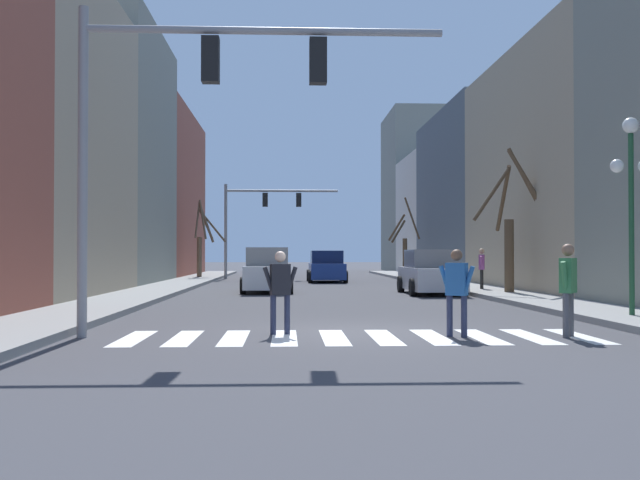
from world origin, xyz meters
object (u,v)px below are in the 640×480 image
at_px(pedestrian_crossing_street, 568,282).
at_px(street_tree_left_far, 404,245).
at_px(car_parked_right_near, 327,267).
at_px(car_parked_left_far, 268,272).
at_px(street_tree_left_near, 202,240).
at_px(pedestrian_on_left_sidewalk, 482,265).
at_px(pedestrian_near_right_corner, 280,285).
at_px(pedestrian_on_right_sidewalk, 457,285).
at_px(street_lamp_right_corner, 631,175).
at_px(car_parked_left_mid, 431,273).
at_px(traffic_signal_near, 190,98).
at_px(street_tree_right_far, 512,228).
at_px(traffic_signal_far, 260,210).

height_order(pedestrian_crossing_street, street_tree_left_far, street_tree_left_far).
relative_size(car_parked_right_near, car_parked_left_far, 1.05).
xyz_separation_m(street_tree_left_near, street_tree_left_far, (12.37, 2.16, -0.30)).
xyz_separation_m(pedestrian_on_left_sidewalk, pedestrian_near_right_corner, (-7.74, -14.82, -0.16)).
bearing_deg(street_tree_left_near, street_tree_left_far, 9.92).
xyz_separation_m(pedestrian_on_right_sidewalk, pedestrian_near_right_corner, (-3.22, 0.58, -0.02)).
bearing_deg(car_parked_left_far, street_lamp_right_corner, 32.76).
xyz_separation_m(car_parked_left_mid, pedestrian_crossing_street, (-0.30, -14.45, 0.22)).
relative_size(car_parked_right_near, pedestrian_on_left_sidewalk, 2.97).
height_order(traffic_signal_near, pedestrian_near_right_corner, traffic_signal_near).
bearing_deg(street_tree_right_far, car_parked_right_near, 113.47).
height_order(traffic_signal_near, street_tree_left_far, traffic_signal_near).
height_order(car_parked_right_near, street_tree_right_far, street_tree_right_far).
distance_m(car_parked_right_near, street_tree_left_near, 8.51).
bearing_deg(pedestrian_on_left_sidewalk, traffic_signal_near, -12.28).
xyz_separation_m(traffic_signal_far, pedestrian_near_right_corner, (1.52, -31.48, -3.27)).
relative_size(pedestrian_crossing_street, pedestrian_on_left_sidewalk, 1.08).
bearing_deg(pedestrian_near_right_corner, pedestrian_crossing_street, -19.99).
bearing_deg(pedestrian_near_right_corner, car_parked_right_near, 72.55).
bearing_deg(traffic_signal_near, pedestrian_near_right_corner, 12.50).
bearing_deg(street_tree_left_far, pedestrian_on_right_sidewalk, -97.35).
xyz_separation_m(pedestrian_near_right_corner, street_tree_right_far, (8.20, 12.40, 1.53)).
relative_size(car_parked_left_far, pedestrian_on_right_sidewalk, 2.79).
bearing_deg(car_parked_right_near, pedestrian_crossing_street, -173.65).
xyz_separation_m(street_lamp_right_corner, street_tree_left_far, (-0.33, 30.32, -1.24)).
height_order(car_parked_right_near, car_parked_left_mid, car_parked_right_near).
relative_size(pedestrian_on_right_sidewalk, street_tree_left_near, 0.35).
bearing_deg(street_tree_right_far, pedestrian_near_right_corner, -123.46).
height_order(pedestrian_near_right_corner, street_tree_left_near, street_tree_left_near).
bearing_deg(car_parked_left_far, car_parked_left_mid, 74.86).
bearing_deg(street_lamp_right_corner, pedestrian_on_right_sidewalk, -148.09).
xyz_separation_m(pedestrian_on_left_sidewalk, street_tree_right_far, (0.46, -2.42, 1.38)).
relative_size(traffic_signal_near, pedestrian_crossing_street, 3.93).
relative_size(car_parked_left_far, pedestrian_crossing_street, 2.62).
distance_m(pedestrian_on_right_sidewalk, street_tree_right_far, 13.98).
bearing_deg(pedestrian_near_right_corner, pedestrian_on_left_sidewalk, 49.93).
distance_m(traffic_signal_far, pedestrian_near_right_corner, 31.69).
xyz_separation_m(traffic_signal_far, street_tree_right_far, (9.72, -19.08, -1.74)).
bearing_deg(car_parked_right_near, pedestrian_on_right_sidewalk, -177.94).
height_order(traffic_signal_far, street_lamp_right_corner, traffic_signal_far).
relative_size(traffic_signal_far, street_tree_left_near, 1.51).
relative_size(traffic_signal_far, pedestrian_on_left_sidewalk, 4.39).
distance_m(car_parked_right_near, car_parked_left_mid, 12.74).
height_order(traffic_signal_near, street_lamp_right_corner, traffic_signal_near).
relative_size(pedestrian_near_right_corner, street_tree_left_far, 0.32).
bearing_deg(car_parked_right_near, street_tree_right_far, -156.53).
bearing_deg(traffic_signal_near, street_tree_left_near, 95.98).
bearing_deg(street_tree_left_far, street_tree_left_near, -170.08).
distance_m(traffic_signal_near, pedestrian_on_left_sidewalk, 18.15).
distance_m(car_parked_left_mid, pedestrian_on_left_sidewalk, 2.46).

